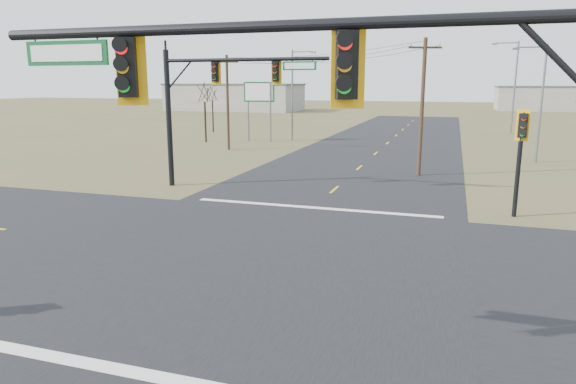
% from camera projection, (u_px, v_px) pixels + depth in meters
% --- Properties ---
extents(ground, '(320.00, 320.00, 0.00)m').
position_uv_depth(ground, '(257.00, 258.00, 17.63)').
color(ground, brown).
rests_on(ground, ground).
extents(road_ew, '(160.00, 14.00, 0.02)m').
position_uv_depth(road_ew, '(257.00, 257.00, 17.63)').
color(road_ew, black).
rests_on(road_ew, ground).
extents(road_ns, '(14.00, 160.00, 0.02)m').
position_uv_depth(road_ns, '(257.00, 257.00, 17.63)').
color(road_ns, black).
rests_on(road_ns, ground).
extents(stop_bar_near, '(12.00, 0.40, 0.01)m').
position_uv_depth(stop_bar_near, '(127.00, 371.00, 10.64)').
color(stop_bar_near, silver).
rests_on(stop_bar_near, road_ns).
extents(stop_bar_far, '(12.00, 0.40, 0.01)m').
position_uv_depth(stop_bar_far, '(314.00, 208.00, 24.61)').
color(stop_bar_far, silver).
rests_on(stop_bar_far, road_ns).
extents(mast_arm_near, '(10.69, 0.59, 7.38)m').
position_uv_depth(mast_arm_near, '(368.00, 117.00, 8.08)').
color(mast_arm_near, black).
rests_on(mast_arm_near, ground).
extents(mast_arm_far, '(9.51, 0.46, 7.71)m').
position_uv_depth(mast_arm_far, '(213.00, 90.00, 28.18)').
color(mast_arm_far, black).
rests_on(mast_arm_far, ground).
extents(pedestal_signal_ne, '(0.67, 0.59, 4.79)m').
position_uv_depth(pedestal_signal_ne, '(521.00, 141.00, 22.26)').
color(pedestal_signal_ne, black).
rests_on(pedestal_signal_ne, ground).
extents(utility_pole_near, '(1.99, 0.93, 8.64)m').
position_uv_depth(utility_pole_near, '(422.00, 105.00, 32.38)').
color(utility_pole_near, '#452F1D').
rests_on(utility_pole_near, ground).
extents(utility_pole_far, '(2.02, 0.38, 8.29)m').
position_uv_depth(utility_pole_far, '(228.00, 101.00, 45.35)').
color(utility_pole_far, '#452F1D').
rests_on(utility_pole_far, ground).
extents(highway_sign, '(3.21, 0.30, 6.02)m').
position_uv_depth(highway_sign, '(259.00, 99.00, 52.00)').
color(highway_sign, slate).
rests_on(highway_sign, ground).
extents(streetlight_a, '(2.42, 0.30, 8.67)m').
position_uv_depth(streetlight_a, '(539.00, 97.00, 38.00)').
color(streetlight_a, slate).
rests_on(streetlight_a, ground).
extents(streetlight_b, '(2.96, 0.33, 10.64)m').
position_uv_depth(streetlight_b, '(513.00, 82.00, 59.78)').
color(streetlight_b, slate).
rests_on(streetlight_b, ground).
extents(streetlight_c, '(2.58, 0.38, 9.21)m').
position_uv_depth(streetlight_c, '(294.00, 90.00, 53.01)').
color(streetlight_c, slate).
rests_on(streetlight_c, ground).
extents(bare_tree_a, '(2.85, 2.85, 6.38)m').
position_uv_depth(bare_tree_a, '(204.00, 92.00, 51.36)').
color(bare_tree_a, black).
rests_on(bare_tree_a, ground).
extents(bare_tree_b, '(3.04, 3.04, 5.91)m').
position_uv_depth(bare_tree_b, '(212.00, 93.00, 61.96)').
color(bare_tree_b, black).
rests_on(bare_tree_b, ground).
extents(warehouse_left, '(28.00, 14.00, 5.50)m').
position_uv_depth(warehouse_left, '(235.00, 98.00, 112.83)').
color(warehouse_left, '#A5A193').
rests_on(warehouse_left, ground).
extents(warehouse_mid, '(20.00, 12.00, 5.00)m').
position_uv_depth(warehouse_mid, '(545.00, 99.00, 112.11)').
color(warehouse_mid, '#A5A193').
rests_on(warehouse_mid, ground).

